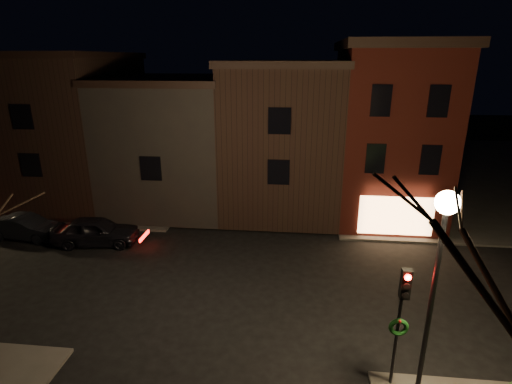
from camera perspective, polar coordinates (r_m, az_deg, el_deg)
ground at (r=18.54m, az=-2.63°, el=-12.83°), size 120.00×120.00×0.00m
sidewalk_far_right at (r=40.84m, az=31.26°, el=2.26°), size 30.00×30.00×0.12m
sidewalk_far_left at (r=43.21m, az=-25.56°, el=3.93°), size 30.00×30.00×0.12m
corner_building at (r=26.05m, az=18.38°, el=8.25°), size 6.50×8.50×10.50m
row_building_a at (r=26.58m, az=3.86°, el=8.10°), size 7.30×10.30×9.40m
row_building_b at (r=27.91m, az=-11.32°, el=7.24°), size 7.80×10.30×8.40m
row_building_c at (r=30.72m, az=-24.59°, el=8.38°), size 7.30×10.30×9.90m
street_lamp_near at (r=11.24m, az=24.90°, el=-6.75°), size 0.60×0.60×6.48m
traffic_signal at (r=12.61m, az=20.02°, el=-15.60°), size 0.58×0.38×4.05m
parked_car_a at (r=23.37m, az=-21.88°, el=-5.19°), size 4.72×2.42×1.54m
parked_car_b at (r=25.84m, az=-30.06°, el=-4.39°), size 4.19×1.76×1.35m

